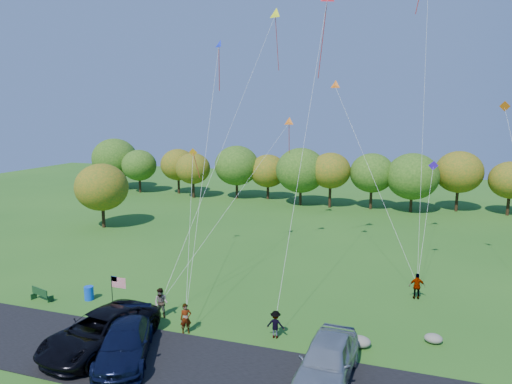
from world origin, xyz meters
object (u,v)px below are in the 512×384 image
park_bench (41,294)px  trash_barrel (89,293)px  flyer_a (186,319)px  flyer_c (275,324)px  flyer_d (417,286)px  minivan_silver (327,360)px  minivan_dark (100,331)px  minivan_navy (125,343)px  flyer_b (161,303)px

park_bench → trash_barrel: bearing=37.6°
flyer_a → flyer_c: size_ratio=1.12×
park_bench → flyer_c: bearing=15.6°
flyer_d → trash_barrel: size_ratio=1.94×
minivan_silver → park_bench: (-19.45, 3.10, -0.56)m
flyer_d → flyer_c: bearing=38.6°
minivan_dark → park_bench: (-7.69, 3.98, -0.52)m
flyer_c → park_bench: size_ratio=0.96×
park_bench → flyer_d: bearing=34.5°
minivan_navy → trash_barrel: bearing=114.8°
minivan_dark → flyer_d: size_ratio=3.86×
minivan_dark → minivan_navy: size_ratio=1.15×
flyer_a → trash_barrel: size_ratio=1.91×
flyer_d → minivan_dark: bearing=28.9°
minivan_navy → flyer_b: bearing=74.0°
flyer_b → trash_barrel: 5.98m
flyer_a → flyer_c: (4.93, 1.09, -0.09)m
flyer_b → park_bench: size_ratio=1.13×
flyer_c → park_bench: 16.07m
minivan_dark → flyer_b: (1.10, 4.33, -0.09)m
minivan_silver → trash_barrel: (-16.57, 4.29, -0.59)m
minivan_silver → flyer_d: size_ratio=3.29×
minivan_dark → park_bench: minivan_dark is taller
flyer_c → flyer_d: (7.49, 8.08, 0.10)m
flyer_c → flyer_b: bearing=-4.7°
flyer_a → park_bench: bearing=138.9°
flyer_a → park_bench: 11.19m
minivan_navy → minivan_silver: size_ratio=1.02×
minivan_dark → minivan_silver: size_ratio=1.17×
flyer_c → park_bench: (-16.07, -0.10, -0.29)m
flyer_c → trash_barrel: size_ratio=1.71×
minivan_navy → park_bench: minivan_navy is taller
flyer_b → flyer_d: bearing=26.5°
flyer_a → trash_barrel: 8.54m
flyer_b → flyer_c: bearing=-3.4°
flyer_c → minivan_navy: bearing=32.4°
trash_barrel → minivan_navy: bearing=-40.5°
minivan_silver → flyer_b: size_ratio=3.17×
minivan_dark → minivan_silver: bearing=12.3°
flyer_d → trash_barrel: (-20.66, -7.00, -0.43)m
flyer_b → trash_barrel: flyer_b is taller
flyer_b → park_bench: bearing=-179.1°
minivan_dark → flyer_b: bearing=83.8°
minivan_silver → flyer_d: 12.01m
minivan_navy → flyer_b: size_ratio=3.24×
minivan_navy → flyer_c: size_ratio=3.81×
trash_barrel → minivan_silver: bearing=-14.5°
minivan_dark → park_bench: 8.67m
minivan_dark → minivan_navy: (1.84, -0.52, -0.09)m
minivan_dark → flyer_d: 19.99m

